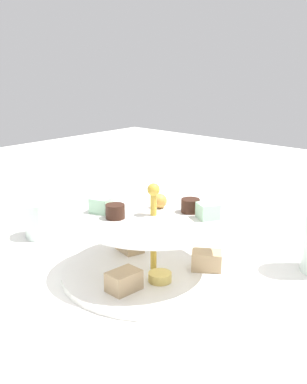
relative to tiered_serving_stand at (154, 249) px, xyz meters
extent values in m
plane|color=white|center=(0.00, 0.00, -0.04)|extent=(2.40, 2.40, 0.00)
cylinder|color=white|center=(0.00, 0.00, -0.04)|extent=(0.30, 0.30, 0.01)
cylinder|color=white|center=(0.00, 0.00, 0.05)|extent=(0.24, 0.24, 0.01)
cylinder|color=gold|center=(0.00, 0.00, 0.03)|extent=(0.01, 0.01, 0.14)
sphere|color=gold|center=(0.00, 0.00, 0.10)|extent=(0.02, 0.02, 0.02)
cube|color=tan|center=(0.02, -0.08, -0.02)|extent=(0.04, 0.05, 0.03)
cube|color=tan|center=(0.06, 0.06, -0.02)|extent=(0.06, 0.06, 0.03)
cube|color=tan|center=(-0.08, 0.03, -0.02)|extent=(0.06, 0.05, 0.03)
cylinder|color=#E5C660|center=(0.04, -0.03, -0.03)|extent=(0.04, 0.04, 0.01)
cylinder|color=#381E14|center=(-0.03, -0.05, 0.07)|extent=(0.03, 0.03, 0.02)
cylinder|color=#381E14|center=(0.03, 0.05, 0.07)|extent=(0.03, 0.03, 0.02)
cube|color=#B2E5BC|center=(0.07, 0.04, 0.07)|extent=(0.04, 0.04, 0.02)
cube|color=#B2E5BC|center=(-0.07, -0.04, 0.07)|extent=(0.04, 0.04, 0.02)
sphere|color=gold|center=(-0.02, 0.03, 0.07)|extent=(0.02, 0.02, 0.02)
cylinder|color=silver|center=(-0.28, -0.02, -0.01)|extent=(0.06, 0.06, 0.07)
cylinder|color=white|center=(-0.26, 0.13, -0.04)|extent=(0.09, 0.09, 0.01)
cylinder|color=white|center=(-0.26, 0.13, -0.02)|extent=(0.06, 0.06, 0.04)
cylinder|color=gold|center=(-0.26, 0.13, 0.00)|extent=(0.06, 0.06, 0.01)
cube|color=silver|center=(-0.10, 0.31, -0.04)|extent=(0.17, 0.06, 0.00)
camera|label=1|loc=(0.48, -0.53, 0.30)|focal=44.77mm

